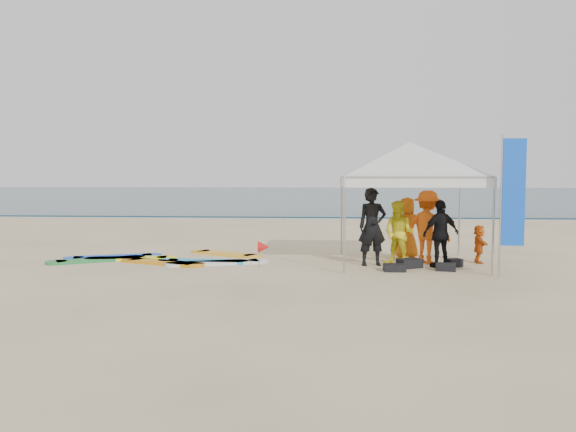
% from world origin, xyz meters
% --- Properties ---
extents(ground, '(120.00, 120.00, 0.00)m').
position_xyz_m(ground, '(0.00, 0.00, 0.00)').
color(ground, beige).
rests_on(ground, ground).
extents(ocean, '(160.00, 84.00, 0.08)m').
position_xyz_m(ocean, '(0.00, 60.00, 0.04)').
color(ocean, '#0C2633').
rests_on(ocean, ground).
extents(shoreline_foam, '(160.00, 1.20, 0.01)m').
position_xyz_m(shoreline_foam, '(0.00, 18.20, 0.00)').
color(shoreline_foam, silver).
rests_on(shoreline_foam, ground).
extents(person_black_a, '(0.79, 0.61, 1.95)m').
position_xyz_m(person_black_a, '(2.98, 2.09, 0.98)').
color(person_black_a, black).
rests_on(person_black_a, ground).
extents(person_yellow, '(1.00, 0.94, 1.63)m').
position_xyz_m(person_yellow, '(3.66, 2.22, 0.81)').
color(person_yellow, yellow).
rests_on(person_yellow, ground).
extents(person_orange_a, '(1.39, 1.30, 1.88)m').
position_xyz_m(person_orange_a, '(4.42, 2.55, 0.94)').
color(person_orange_a, orange).
rests_on(person_orange_a, ground).
extents(person_black_b, '(1.06, 0.76, 1.67)m').
position_xyz_m(person_black_b, '(4.64, 1.91, 0.83)').
color(person_black_b, black).
rests_on(person_black_b, ground).
extents(person_orange_b, '(0.87, 0.62, 1.68)m').
position_xyz_m(person_orange_b, '(4.00, 3.31, 0.84)').
color(person_orange_b, '#CA6611').
rests_on(person_orange_b, ground).
extents(person_seated, '(0.37, 0.94, 0.99)m').
position_xyz_m(person_seated, '(5.77, 2.71, 0.49)').
color(person_seated, '#D05412').
rests_on(person_seated, ground).
extents(canopy_tent, '(4.71, 4.71, 3.55)m').
position_xyz_m(canopy_tent, '(3.92, 2.51, 3.10)').
color(canopy_tent, '#A5A5A8').
rests_on(canopy_tent, ground).
extents(feather_flag, '(0.53, 0.04, 3.15)m').
position_xyz_m(feather_flag, '(5.88, 0.53, 1.85)').
color(feather_flag, '#A5A5A8').
rests_on(feather_flag, ground).
extents(marker_pennant, '(0.28, 0.28, 0.64)m').
position_xyz_m(marker_pennant, '(0.30, 1.65, 0.49)').
color(marker_pennant, '#A5A5A8').
rests_on(marker_pennant, ground).
extents(gear_pile, '(2.02, 1.16, 0.22)m').
position_xyz_m(gear_pile, '(4.10, 1.61, 0.10)').
color(gear_pile, black).
rests_on(gear_pile, ground).
extents(surfboard_spread, '(5.36, 2.98, 0.07)m').
position_xyz_m(surfboard_spread, '(-2.48, 2.47, 0.04)').
color(surfboard_spread, gold).
rests_on(surfboard_spread, ground).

